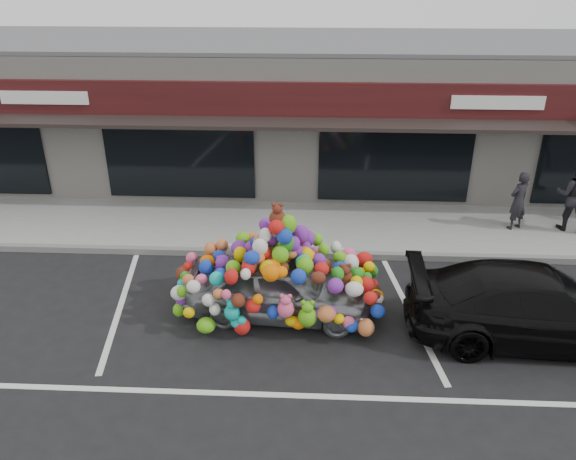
{
  "coord_description": "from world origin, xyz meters",
  "views": [
    {
      "loc": [
        0.75,
        -9.44,
        6.52
      ],
      "look_at": [
        0.24,
        1.4,
        1.25
      ],
      "focal_mm": 35.0,
      "sensor_mm": 36.0,
      "label": 1
    }
  ],
  "objects_px": {
    "black_sedan": "(538,306)",
    "pedestrian_a": "(518,201)",
    "pedestrian_b": "(574,195)",
    "toy_car": "(279,280)"
  },
  "relations": [
    {
      "from": "pedestrian_a",
      "to": "pedestrian_b",
      "type": "bearing_deg",
      "value": 149.67
    },
    {
      "from": "toy_car",
      "to": "black_sedan",
      "type": "distance_m",
      "value": 4.89
    },
    {
      "from": "black_sedan",
      "to": "pedestrian_a",
      "type": "distance_m",
      "value": 4.67
    },
    {
      "from": "toy_car",
      "to": "pedestrian_a",
      "type": "height_order",
      "value": "toy_car"
    },
    {
      "from": "pedestrian_a",
      "to": "black_sedan",
      "type": "bearing_deg",
      "value": 45.5
    },
    {
      "from": "black_sedan",
      "to": "pedestrian_a",
      "type": "relative_size",
      "value": 3.12
    },
    {
      "from": "toy_car",
      "to": "pedestrian_a",
      "type": "relative_size",
      "value": 2.65
    },
    {
      "from": "toy_car",
      "to": "black_sedan",
      "type": "height_order",
      "value": "toy_car"
    },
    {
      "from": "pedestrian_b",
      "to": "black_sedan",
      "type": "bearing_deg",
      "value": 84.21
    },
    {
      "from": "black_sedan",
      "to": "pedestrian_b",
      "type": "bearing_deg",
      "value": -25.9
    }
  ]
}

